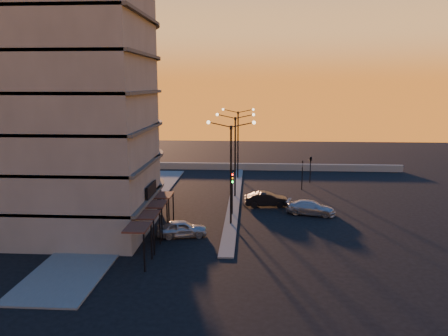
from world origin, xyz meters
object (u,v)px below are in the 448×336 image
(streetlamp_mid, at_px, (235,148))
(car_sedan, at_px, (267,199))
(car_wagon, at_px, (311,208))
(traffic_light_main, at_px, (232,187))
(car_hatchback, at_px, (182,228))

(streetlamp_mid, distance_m, car_sedan, 6.99)
(streetlamp_mid, distance_m, car_wagon, 11.14)
(traffic_light_main, bearing_deg, car_hatchback, -121.84)
(car_hatchback, xyz_separation_m, car_wagon, (11.67, 7.12, -0.02))
(streetlamp_mid, bearing_deg, car_wagon, -39.35)
(streetlamp_mid, bearing_deg, car_hatchback, -106.28)
(car_hatchback, distance_m, car_wagon, 13.67)
(car_sedan, height_order, car_wagon, car_sedan)
(traffic_light_main, height_order, car_wagon, traffic_light_main)
(car_hatchback, height_order, car_sedan, car_sedan)
(traffic_light_main, xyz_separation_m, car_hatchback, (-3.93, -6.33, -2.18))
(traffic_light_main, xyz_separation_m, car_sedan, (3.46, 3.46, -2.14))
(traffic_light_main, height_order, car_sedan, traffic_light_main)
(car_sedan, bearing_deg, streetlamp_mid, 38.73)
(traffic_light_main, distance_m, car_hatchback, 7.77)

